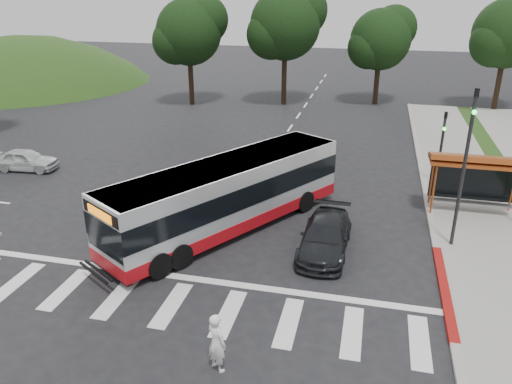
% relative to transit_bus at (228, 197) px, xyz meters
% --- Properties ---
extents(ground, '(140.00, 140.00, 0.00)m').
position_rel_transit_bus_xyz_m(ground, '(-0.25, -0.93, -1.52)').
color(ground, black).
rests_on(ground, ground).
extents(sidewalk_east, '(4.00, 40.00, 0.12)m').
position_rel_transit_bus_xyz_m(sidewalk_east, '(10.75, 7.07, -1.46)').
color(sidewalk_east, gray).
rests_on(sidewalk_east, ground).
extents(curb_east, '(0.30, 40.00, 0.15)m').
position_rel_transit_bus_xyz_m(curb_east, '(8.75, 7.07, -1.44)').
color(curb_east, '#9E9991').
rests_on(curb_east, ground).
extents(curb_east_red, '(0.32, 6.00, 0.15)m').
position_rel_transit_bus_xyz_m(curb_east_red, '(8.75, -2.93, -1.44)').
color(curb_east_red, maroon).
rests_on(curb_east_red, ground).
extents(hillside_nw, '(44.00, 44.00, 10.00)m').
position_rel_transit_bus_xyz_m(hillside_nw, '(-32.25, 29.07, -1.52)').
color(hillside_nw, '#224114').
rests_on(hillside_nw, ground).
extents(crosswalk_ladder, '(18.00, 2.60, 0.01)m').
position_rel_transit_bus_xyz_m(crosswalk_ladder, '(-0.25, -5.93, -1.51)').
color(crosswalk_ladder, silver).
rests_on(crosswalk_ladder, ground).
extents(bus_shelter, '(4.20, 1.60, 2.86)m').
position_rel_transit_bus_xyz_m(bus_shelter, '(10.55, 4.18, 0.83)').
color(bus_shelter, '#A74A1B').
rests_on(bus_shelter, sidewalk_east).
extents(traffic_signal_ne_tall, '(0.18, 0.37, 6.50)m').
position_rel_transit_bus_xyz_m(traffic_signal_ne_tall, '(9.35, 0.57, 2.36)').
color(traffic_signal_ne_tall, black).
rests_on(traffic_signal_ne_tall, ground).
extents(traffic_signal_ne_short, '(0.18, 0.37, 4.00)m').
position_rel_transit_bus_xyz_m(traffic_signal_ne_short, '(9.35, 7.56, 0.96)').
color(traffic_signal_ne_short, black).
rests_on(traffic_signal_ne_short, ground).
extents(tree_ne_a, '(6.16, 5.74, 9.30)m').
position_rel_transit_bus_xyz_m(tree_ne_a, '(15.82, 27.14, 4.87)').
color(tree_ne_a, black).
rests_on(tree_ne_a, parking_lot).
extents(tree_north_a, '(6.60, 6.15, 10.17)m').
position_rel_transit_bus_xyz_m(tree_north_a, '(-2.17, 25.14, 5.40)').
color(tree_north_a, black).
rests_on(tree_north_a, ground).
extents(tree_north_b, '(5.72, 5.33, 8.43)m').
position_rel_transit_bus_xyz_m(tree_north_b, '(5.82, 27.13, 4.14)').
color(tree_north_b, black).
rests_on(tree_north_b, ground).
extents(tree_north_c, '(6.16, 5.74, 9.30)m').
position_rel_transit_bus_xyz_m(tree_north_c, '(-10.18, 23.14, 4.77)').
color(tree_north_c, black).
rests_on(tree_north_c, ground).
extents(transit_bus, '(8.31, 11.35, 3.03)m').
position_rel_transit_bus_xyz_m(transit_bus, '(0.00, 0.00, 0.00)').
color(transit_bus, '#B5B7BA').
rests_on(transit_bus, ground).
extents(pedestrian, '(0.79, 0.73, 1.81)m').
position_rel_transit_bus_xyz_m(pedestrian, '(2.17, -8.43, -0.61)').
color(pedestrian, white).
rests_on(pedestrian, ground).
extents(dark_sedan, '(1.98, 4.60, 1.32)m').
position_rel_transit_bus_xyz_m(dark_sedan, '(4.34, -1.02, -0.86)').
color(dark_sedan, black).
rests_on(dark_sedan, ground).
extents(west_car_white, '(3.76, 1.81, 1.24)m').
position_rel_transit_bus_xyz_m(west_car_white, '(-13.52, 4.48, -0.90)').
color(west_car_white, silver).
rests_on(west_car_white, ground).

